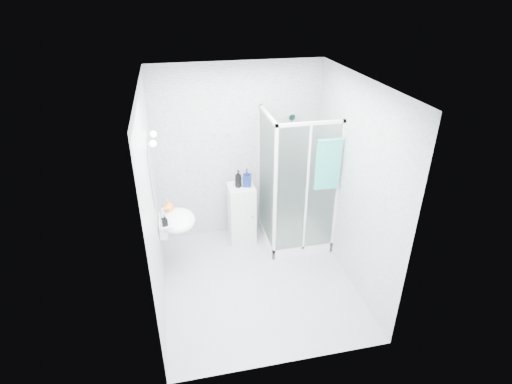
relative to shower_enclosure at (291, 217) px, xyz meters
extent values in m
cube|color=silver|center=(-0.67, -0.77, 0.85)|extent=(2.40, 2.60, 2.60)
cube|color=#ABADB0|center=(-0.67, -0.77, -0.44)|extent=(2.40, 2.60, 0.01)
cube|color=white|center=(-0.67, -0.77, 2.15)|extent=(2.40, 2.60, 0.01)
cube|color=white|center=(0.08, 0.08, -0.39)|extent=(0.90, 0.90, 0.12)
cube|color=silver|center=(-0.35, 0.08, 1.53)|extent=(0.04, 0.90, 0.04)
cube|color=silver|center=(0.08, -0.35, 1.53)|extent=(0.90, 0.04, 0.04)
cube|color=silver|center=(-0.35, -0.35, 0.55)|extent=(0.04, 0.04, 2.00)
cube|color=white|center=(-0.36, 0.08, 0.59)|extent=(0.02, 0.82, 1.84)
cube|color=white|center=(0.08, -0.36, 0.59)|extent=(0.82, 0.02, 1.84)
cube|color=silver|center=(0.08, -0.35, 0.59)|extent=(0.03, 0.04, 1.84)
cylinder|color=silver|center=(0.08, 0.47, 0.90)|extent=(0.02, 0.02, 1.00)
cylinder|color=silver|center=(0.08, 0.44, 1.37)|extent=(0.09, 0.05, 0.09)
cylinder|color=silver|center=(0.13, 0.50, 0.60)|extent=(0.12, 0.04, 0.12)
cylinder|color=silver|center=(0.36, -0.39, 1.33)|extent=(0.03, 0.05, 0.03)
cube|color=white|center=(-1.81, -0.32, 0.30)|extent=(0.10, 0.40, 0.18)
ellipsoid|color=white|center=(-1.63, -0.32, 0.35)|extent=(0.46, 0.56, 0.20)
cube|color=white|center=(-1.75, -0.32, 0.40)|extent=(0.16, 0.50, 0.02)
cylinder|color=silver|center=(-1.81, -0.32, 0.48)|extent=(0.04, 0.04, 0.16)
cylinder|color=silver|center=(-1.76, -0.32, 0.55)|extent=(0.12, 0.02, 0.02)
cube|color=white|center=(-1.85, -0.32, 1.05)|extent=(0.02, 0.60, 0.70)
cylinder|color=silver|center=(-1.84, -0.48, 1.47)|extent=(0.05, 0.04, 0.04)
sphere|color=white|center=(-1.80, -0.48, 1.47)|extent=(0.08, 0.08, 0.08)
cylinder|color=silver|center=(-1.84, -0.16, 1.47)|extent=(0.05, 0.04, 0.04)
sphere|color=white|center=(-1.80, -0.16, 1.47)|extent=(0.08, 0.08, 0.08)
cylinder|color=silver|center=(-1.02, 0.50, 1.17)|extent=(0.02, 0.04, 0.02)
sphere|color=silver|center=(-1.02, 0.48, 1.17)|extent=(0.03, 0.03, 0.03)
cylinder|color=silver|center=(-0.82, 0.50, 1.17)|extent=(0.02, 0.04, 0.02)
sphere|color=silver|center=(-0.82, 0.48, 1.17)|extent=(0.03, 0.03, 0.03)
cube|color=silver|center=(-0.69, 0.25, 0.01)|extent=(0.37, 0.37, 0.91)
cube|color=silver|center=(-0.69, 0.07, 0.01)|extent=(0.34, 0.01, 0.77)
sphere|color=orange|center=(-0.57, 0.05, 0.05)|extent=(0.03, 0.03, 0.03)
cube|color=teal|center=(0.33, -0.40, 0.98)|extent=(0.33, 0.04, 0.67)
cylinder|color=teal|center=(0.33, -0.40, 1.31)|extent=(0.33, 0.05, 0.05)
imported|color=black|center=(-0.74, 0.24, 0.59)|extent=(0.13, 0.13, 0.26)
imported|color=#0D1D52|center=(-0.61, 0.25, 0.59)|extent=(0.15, 0.15, 0.26)
imported|color=orange|center=(-1.72, -0.18, 0.50)|extent=(0.17, 0.17, 0.18)
imported|color=black|center=(-1.78, -0.51, 0.49)|extent=(0.08, 0.08, 0.14)
camera|label=1|loc=(-1.56, -4.77, 3.07)|focal=28.00mm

